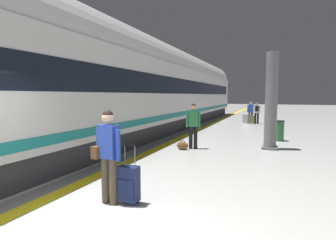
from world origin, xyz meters
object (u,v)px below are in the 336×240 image
at_px(rolling_suitcase_foreground, 129,184).
at_px(passenger_near, 193,123).
at_px(duffel_bag_near, 182,145).
at_px(suitcase_mid, 251,119).
at_px(passenger_far, 251,110).
at_px(platform_pillar, 271,103).
at_px(high_speed_train, 144,86).
at_px(waste_bin, 279,131).
at_px(suitcase_far, 246,118).
at_px(passenger_mid, 257,111).
at_px(traveller_foreground, 108,150).

bearing_deg(rolling_suitcase_foreground, passenger_near, 93.73).
distance_m(duffel_bag_near, suitcase_mid, 10.26).
bearing_deg(passenger_far, platform_pillar, -81.28).
bearing_deg(high_speed_train, suitcase_mid, 56.84).
bearing_deg(passenger_near, waste_bin, 45.75).
xyz_separation_m(rolling_suitcase_foreground, waste_bin, (2.67, 8.45, 0.07)).
distance_m(suitcase_mid, waste_bin, 6.93).
height_order(platform_pillar, waste_bin, platform_pillar).
xyz_separation_m(suitcase_mid, suitcase_far, (-0.44, 0.44, 0.02)).
bearing_deg(duffel_bag_near, waste_bin, 45.50).
bearing_deg(suitcase_far, rolling_suitcase_foreground, -92.03).
bearing_deg(high_speed_train, passenger_mid, 56.28).
xyz_separation_m(passenger_near, suitcase_mid, (1.35, 9.82, -0.66)).
relative_size(traveller_foreground, suitcase_mid, 1.76).
relative_size(rolling_suitcase_foreground, suitcase_mid, 1.12).
bearing_deg(traveller_foreground, rolling_suitcase_foreground, 16.78).
xyz_separation_m(rolling_suitcase_foreground, passenger_mid, (1.32, 15.51, 0.54)).
bearing_deg(suitcase_mid, suitcase_far, 135.03).
bearing_deg(rolling_suitcase_foreground, duffel_bag_near, 97.53).
relative_size(duffel_bag_near, suitcase_far, 0.68).
xyz_separation_m(traveller_foreground, suitcase_far, (0.92, 15.73, -0.66)).
height_order(duffel_bag_near, platform_pillar, platform_pillar).
height_order(rolling_suitcase_foreground, suitcase_far, rolling_suitcase_foreground).
height_order(high_speed_train, duffel_bag_near, high_speed_train).
distance_m(rolling_suitcase_foreground, suitcase_far, 15.63).
xyz_separation_m(passenger_far, waste_bin, (1.79, -7.48, -0.47)).
height_order(rolling_suitcase_foreground, passenger_far, passenger_far).
height_order(high_speed_train, passenger_mid, high_speed_train).
xyz_separation_m(high_speed_train, duffel_bag_near, (3.06, -2.89, -2.35)).
distance_m(passenger_near, platform_pillar, 2.97).
xyz_separation_m(passenger_mid, suitcase_mid, (-0.32, -0.33, -0.60)).
bearing_deg(passenger_near, duffel_bag_near, -136.98).
height_order(suitcase_mid, platform_pillar, platform_pillar).
relative_size(passenger_far, suitcase_far, 2.49).
xyz_separation_m(traveller_foreground, passenger_near, (0.02, 5.47, -0.02)).
relative_size(suitcase_mid, suitcase_far, 1.54).
height_order(passenger_near, passenger_mid, passenger_near).
bearing_deg(traveller_foreground, waste_bin, 70.50).
distance_m(duffel_bag_near, passenger_far, 11.01).
height_order(passenger_far, platform_pillar, platform_pillar).
relative_size(duffel_bag_near, passenger_mid, 0.28).
relative_size(high_speed_train, rolling_suitcase_foreground, 32.16).
bearing_deg(high_speed_train, passenger_far, 60.05).
bearing_deg(duffel_bag_near, passenger_mid, 79.24).
bearing_deg(suitcase_far, high_speed_train, -119.17).
xyz_separation_m(passenger_mid, platform_pillar, (1.02, -9.13, 0.80)).
distance_m(passenger_mid, passenger_far, 0.62).
bearing_deg(duffel_bag_near, rolling_suitcase_foreground, -82.47).
distance_m(traveller_foreground, platform_pillar, 7.07).
relative_size(passenger_far, platform_pillar, 0.44).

